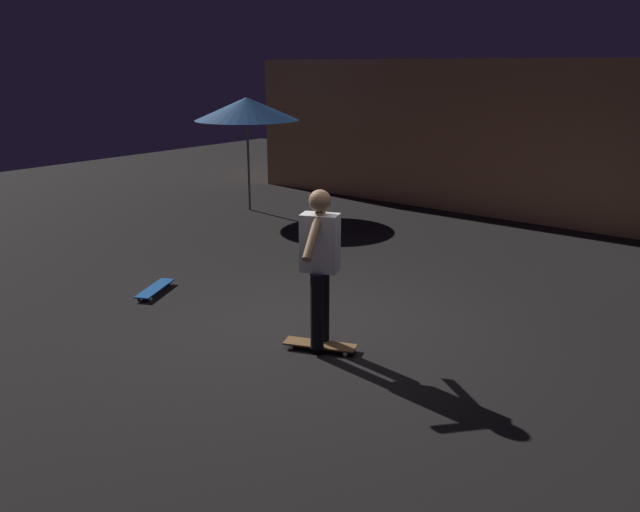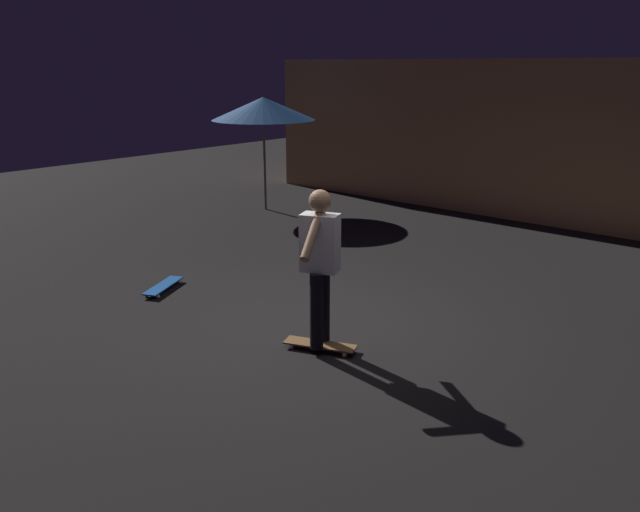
{
  "view_description": "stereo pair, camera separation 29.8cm",
  "coord_description": "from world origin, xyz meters",
  "views": [
    {
      "loc": [
        4.11,
        -5.27,
        2.93
      ],
      "look_at": [
        0.31,
        -0.39,
        1.05
      ],
      "focal_mm": 35.49,
      "sensor_mm": 36.0,
      "label": 1
    },
    {
      "loc": [
        4.34,
        -5.08,
        2.93
      ],
      "look_at": [
        0.31,
        -0.39,
        1.05
      ],
      "focal_mm": 35.49,
      "sensor_mm": 36.0,
      "label": 2
    }
  ],
  "objects": [
    {
      "name": "ground_plane",
      "position": [
        0.0,
        0.0,
        0.0
      ],
      "size": [
        28.0,
        28.0,
        0.0
      ],
      "primitive_type": "plane",
      "color": "black"
    },
    {
      "name": "low_building",
      "position": [
        0.0,
        8.57,
        1.52
      ],
      "size": [
        13.53,
        4.13,
        3.04
      ],
      "color": "tan",
      "rests_on": "ground_plane"
    },
    {
      "name": "patio_umbrella",
      "position": [
        -5.03,
        4.05,
        2.07
      ],
      "size": [
        2.1,
        2.1,
        2.3
      ],
      "color": "slate",
      "rests_on": "ground_plane"
    },
    {
      "name": "skateboard_ridden",
      "position": [
        0.31,
        -0.39,
        0.06
      ],
      "size": [
        0.8,
        0.47,
        0.07
      ],
      "color": "olive",
      "rests_on": "ground_plane"
    },
    {
      "name": "skateboard_spare",
      "position": [
        -2.52,
        -0.36,
        0.06
      ],
      "size": [
        0.51,
        0.79,
        0.07
      ],
      "color": "#1959B2",
      "rests_on": "ground_plane"
    },
    {
      "name": "skater",
      "position": [
        0.31,
        -0.39,
        1.04
      ],
      "size": [
        0.45,
        0.95,
        1.67
      ],
      "color": "black",
      "rests_on": "skateboard_ridden"
    }
  ]
}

